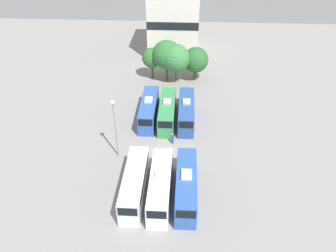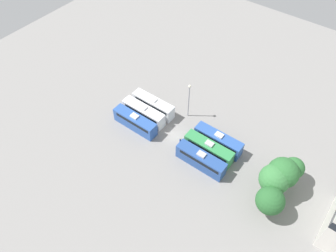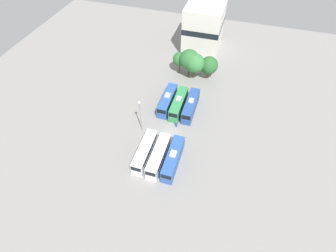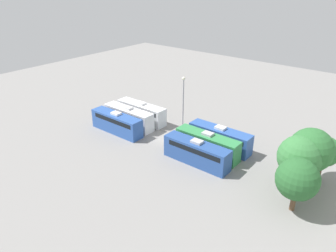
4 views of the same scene
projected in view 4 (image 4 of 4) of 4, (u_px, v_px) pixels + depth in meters
ground_plane at (165, 139)px, 53.85m from camera, size 118.62×118.62×0.00m
bus_0 at (141, 112)px, 59.88m from camera, size 2.44×10.12×3.63m
bus_1 at (129, 117)px, 57.84m from camera, size 2.44×10.12×3.63m
bus_2 at (117, 122)px, 55.57m from camera, size 2.44×10.12×3.63m
bus_3 at (220, 138)px, 50.45m from camera, size 2.44×10.12×3.63m
bus_4 at (207, 144)px, 48.58m from camera, size 2.44×10.12×3.63m
bus_5 at (197, 152)px, 46.36m from camera, size 2.44×10.12×3.63m
worker_person at (171, 141)px, 51.64m from camera, size 0.36×0.36×1.69m
light_pole at (183, 94)px, 56.52m from camera, size 0.60×0.60×8.93m
tree_0 at (324, 152)px, 41.67m from camera, size 3.93×3.93×6.15m
tree_1 at (311, 150)px, 39.72m from camera, size 5.45×5.45×8.04m
tree_2 at (300, 157)px, 39.04m from camera, size 5.30×5.30×7.53m
tree_3 at (297, 179)px, 36.04m from camera, size 4.85×4.85×6.61m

